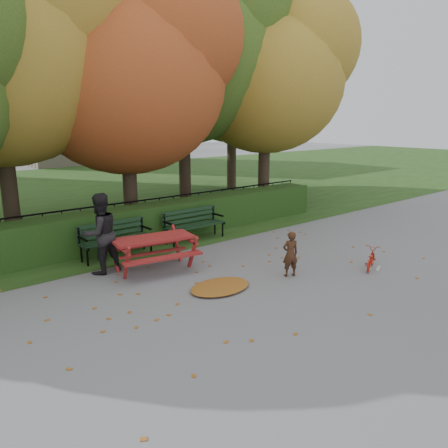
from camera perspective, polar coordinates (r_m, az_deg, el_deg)
ground at (r=9.13m, az=4.19°, el=-8.07°), size 90.00×90.00×0.00m
grass_strip at (r=21.19m, az=-23.21°, el=3.37°), size 90.00×90.00×0.00m
building_right at (r=36.89m, az=-18.51°, el=17.03°), size 9.00×6.00×12.00m
hedge at (r=12.45m, az=-10.32°, el=0.07°), size 13.00×0.90×1.00m
iron_fence at (r=13.12m, az=-12.07°, el=0.85°), size 14.00×0.04×1.02m
tree_b at (r=13.43m, az=-26.26°, el=21.02°), size 6.72×6.40×8.79m
tree_c at (r=13.87m, az=-11.15°, el=19.40°), size 6.30×6.00×8.00m
tree_d at (r=16.73m, az=-3.75°, el=22.57°), size 7.14×6.80×9.58m
tree_e at (r=17.27m, az=6.88°, el=19.22°), size 6.09×5.80×8.16m
tree_g at (r=21.40m, az=2.20°, el=18.98°), size 6.30×6.00×8.55m
bench_left at (r=11.17m, az=-14.06°, el=-1.57°), size 1.80×0.57×0.88m
bench_right at (r=12.36m, az=-4.05°, el=0.26°), size 1.80×0.57×0.88m
picnic_table at (r=10.01m, az=-9.24°, el=-2.64°), size 2.00×1.72×0.87m
leaf_pile at (r=8.95m, az=-0.50°, el=-8.17°), size 1.56×1.31×0.09m
leaf_scatter at (r=9.33m, az=2.90°, el=-7.53°), size 9.00×5.70×0.01m
child at (r=9.61m, az=8.66°, el=-3.88°), size 0.43×0.36×1.01m
adult at (r=9.98m, az=-15.86°, el=-1.22°), size 0.95×0.79×1.80m
bicycle at (r=10.58m, az=18.60°, el=-4.32°), size 0.97×0.66×0.48m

